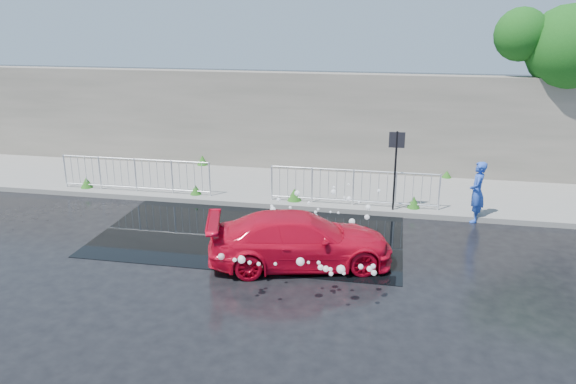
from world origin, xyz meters
TOP-DOWN VIEW (x-y plane):
  - ground at (0.00, 0.00)m, footprint 90.00×90.00m
  - pavement at (0.00, 5.00)m, footprint 30.00×4.00m
  - curb at (0.00, 3.00)m, footprint 30.00×0.25m
  - retaining_wall at (0.00, 7.20)m, footprint 30.00×0.60m
  - puddle at (0.50, 1.00)m, footprint 8.00×5.00m
  - sign_post at (4.20, 3.10)m, footprint 0.45×0.06m
  - railing_left at (-4.00, 3.35)m, footprint 5.05×0.05m
  - railing_right at (3.00, 3.35)m, footprint 5.05×0.05m
  - weeds at (-0.28, 4.44)m, footprint 12.17×3.93m
  - water_spray at (2.26, -0.25)m, footprint 3.46×5.42m
  - red_car at (2.11, -0.79)m, footprint 4.61×2.82m
  - person at (6.50, 3.00)m, footprint 0.52×0.70m

SIDE VIEW (x-z plane):
  - ground at x=0.00m, z-range 0.00..0.00m
  - puddle at x=0.50m, z-range 0.00..0.01m
  - pavement at x=0.00m, z-range 0.00..0.15m
  - curb at x=0.00m, z-range 0.00..0.16m
  - weeds at x=-0.28m, z-range 0.13..0.52m
  - red_car at x=2.11m, z-range 0.00..1.25m
  - water_spray at x=2.26m, z-range 0.16..1.17m
  - railing_left at x=-4.00m, z-range 0.19..1.29m
  - railing_right at x=3.00m, z-range 0.19..1.29m
  - person at x=6.50m, z-range 0.00..1.75m
  - sign_post at x=4.20m, z-range 0.47..2.97m
  - retaining_wall at x=0.00m, z-range 0.15..3.65m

